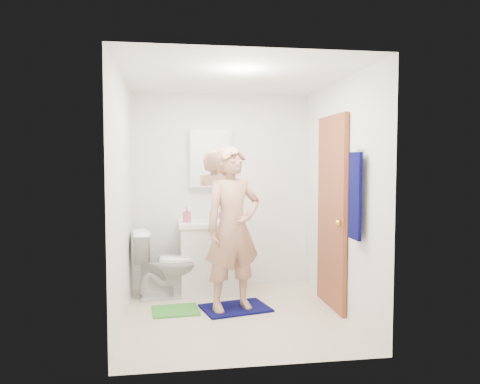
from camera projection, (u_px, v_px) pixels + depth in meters
name	position (u px, v px, depth m)	size (l,w,h in m)	color
floor	(235.00, 316.00, 4.75)	(2.20, 2.40, 0.02)	beige
ceiling	(235.00, 75.00, 4.60)	(2.20, 2.40, 0.02)	white
wall_back	(222.00, 191.00, 5.87)	(2.20, 0.02, 2.40)	silver
wall_front	(257.00, 210.00, 3.48)	(2.20, 0.02, 2.40)	silver
wall_left	(121.00, 199.00, 4.51)	(0.02, 2.40, 2.40)	silver
wall_right	(341.00, 197.00, 4.84)	(0.02, 2.40, 2.40)	silver
vanity_cabinet	(212.00, 259.00, 5.61)	(0.75, 0.55, 0.80)	white
countertop	(212.00, 223.00, 5.58)	(0.79, 0.59, 0.05)	white
sink_basin	(212.00, 222.00, 5.58)	(0.40, 0.40, 0.03)	white
faucet	(211.00, 215.00, 5.75)	(0.03, 0.03, 0.12)	silver
medicine_cabinet	(210.00, 159.00, 5.75)	(0.50, 0.12, 0.70)	white
mirror_panel	(211.00, 159.00, 5.69)	(0.46, 0.01, 0.66)	white
door	(332.00, 212.00, 4.99)	(0.05, 0.80, 2.05)	#9A4B2A
door_knob	(339.00, 223.00, 4.68)	(0.07, 0.07, 0.07)	gold
towel	(355.00, 196.00, 4.26)	(0.03, 0.24, 0.80)	#060740
towel_hook	(360.00, 150.00, 4.24)	(0.02, 0.02, 0.06)	silver
toilet	(168.00, 263.00, 5.38)	(0.44, 0.77, 0.79)	white
bath_mat	(235.00, 308.00, 4.95)	(0.69, 0.49, 0.02)	#060740
green_rug	(176.00, 311.00, 4.88)	(0.47, 0.40, 0.02)	#3B9130
soap_dispenser	(187.00, 215.00, 5.50)	(0.08, 0.08, 0.18)	#AA4F5C
toothbrush_cup	(223.00, 216.00, 5.74)	(0.11, 0.11, 0.09)	#83408E
man	(233.00, 229.00, 4.84)	(0.62, 0.41, 1.70)	tan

